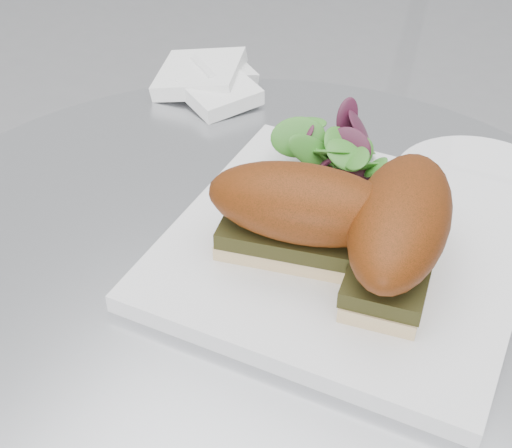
{
  "coord_description": "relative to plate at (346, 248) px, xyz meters",
  "views": [
    {
      "loc": [
        0.22,
        -0.37,
        1.12
      ],
      "look_at": [
        -0.01,
        0.02,
        0.77
      ],
      "focal_mm": 50.0,
      "sensor_mm": 36.0,
      "label": 1
    }
  ],
  "objects": [
    {
      "name": "napkin",
      "position": [
        -0.25,
        0.18,
        0.0
      ],
      "size": [
        0.13,
        0.13,
        0.02
      ],
      "primitive_type": null,
      "rotation": [
        0.0,
        0.0,
        0.03
      ],
      "color": "white",
      "rests_on": "table"
    },
    {
      "name": "plate",
      "position": [
        0.0,
        0.0,
        0.0
      ],
      "size": [
        0.3,
        0.3,
        0.02
      ],
      "primitive_type": "cube",
      "rotation": [
        0.0,
        0.0,
        0.08
      ],
      "color": "white",
      "rests_on": "table"
    },
    {
      "name": "sandwich_left",
      "position": [
        -0.03,
        -0.03,
        0.05
      ],
      "size": [
        0.16,
        0.1,
        0.08
      ],
      "rotation": [
        0.0,
        0.0,
        0.25
      ],
      "color": "#DDBC8A",
      "rests_on": "plate"
    },
    {
      "name": "salad",
      "position": [
        -0.05,
        0.09,
        0.03
      ],
      "size": [
        0.1,
        0.1,
        0.05
      ],
      "primitive_type": null,
      "color": "#459330",
      "rests_on": "plate"
    },
    {
      "name": "saucer",
      "position": [
        0.07,
        0.15,
        -0.0
      ],
      "size": [
        0.16,
        0.16,
        0.01
      ],
      "primitive_type": "cylinder",
      "color": "white",
      "rests_on": "table"
    },
    {
      "name": "sandwich_right",
      "position": [
        0.05,
        -0.01,
        0.05
      ],
      "size": [
        0.1,
        0.17,
        0.08
      ],
      "rotation": [
        0.0,
        0.0,
        -1.38
      ],
      "color": "#DDBC8A",
      "rests_on": "plate"
    }
  ]
}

